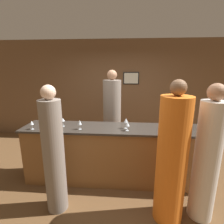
% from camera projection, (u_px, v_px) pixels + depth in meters
% --- Properties ---
extents(ground_plane, '(14.00, 14.00, 0.00)m').
position_uv_depth(ground_plane, '(114.00, 179.00, 3.28)').
color(ground_plane, brown).
extents(back_wall, '(8.00, 0.08, 2.80)m').
position_uv_depth(back_wall, '(119.00, 90.00, 5.05)').
color(back_wall, brown).
rests_on(back_wall, ground_plane).
extents(bar_counter, '(3.19, 0.64, 1.03)m').
position_uv_depth(bar_counter, '(114.00, 154.00, 3.15)').
color(bar_counter, brown).
rests_on(bar_counter, ground_plane).
extents(bartender, '(0.39, 0.39, 1.99)m').
position_uv_depth(bartender, '(112.00, 119.00, 3.90)').
color(bartender, gray).
rests_on(bartender, ground_plane).
extents(guest_0, '(0.39, 0.39, 1.90)m').
position_uv_depth(guest_0, '(172.00, 160.00, 2.24)').
color(guest_0, orange).
rests_on(guest_0, ground_plane).
extents(guest_1, '(0.29, 0.29, 1.83)m').
position_uv_depth(guest_1, '(54.00, 155.00, 2.41)').
color(guest_1, gray).
rests_on(guest_1, ground_plane).
extents(guest_2, '(0.32, 0.32, 1.86)m').
position_uv_depth(guest_2, '(207.00, 159.00, 2.27)').
color(guest_2, silver).
rests_on(guest_2, ground_plane).
extents(wine_bottle_0, '(0.07, 0.07, 0.27)m').
position_uv_depth(wine_bottle_0, '(59.00, 116.00, 3.34)').
color(wine_bottle_0, black).
rests_on(wine_bottle_0, bar_counter).
extents(wine_glass_0, '(0.06, 0.06, 0.15)m').
position_uv_depth(wine_glass_0, '(32.00, 123.00, 2.91)').
color(wine_glass_0, silver).
rests_on(wine_glass_0, bar_counter).
extents(wine_glass_1, '(0.07, 0.07, 0.15)m').
position_uv_depth(wine_glass_1, '(63.00, 120.00, 3.05)').
color(wine_glass_1, silver).
rests_on(wine_glass_1, bar_counter).
extents(wine_glass_2, '(0.07, 0.07, 0.18)m').
position_uv_depth(wine_glass_2, '(126.00, 121.00, 2.94)').
color(wine_glass_2, silver).
rests_on(wine_glass_2, bar_counter).
extents(wine_glass_3, '(0.07, 0.07, 0.15)m').
position_uv_depth(wine_glass_3, '(127.00, 124.00, 2.84)').
color(wine_glass_3, silver).
rests_on(wine_glass_3, bar_counter).
extents(wine_glass_4, '(0.07, 0.07, 0.16)m').
position_uv_depth(wine_glass_4, '(80.00, 123.00, 2.90)').
color(wine_glass_4, silver).
rests_on(wine_glass_4, bar_counter).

